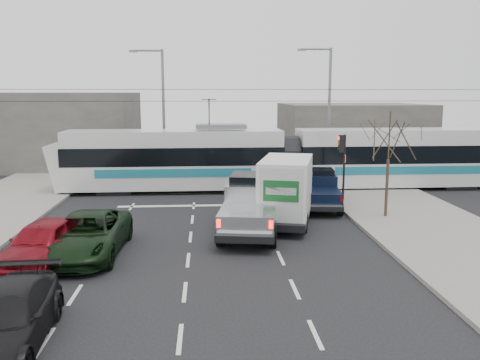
{
  "coord_description": "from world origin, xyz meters",
  "views": [
    {
      "loc": [
        -1.0,
        -20.79,
        6.03
      ],
      "look_at": [
        0.64,
        3.57,
        1.8
      ],
      "focal_mm": 38.0,
      "sensor_mm": 36.0,
      "label": 1
    }
  ],
  "objects": [
    {
      "name": "sidewalk_right",
      "position": [
        9.0,
        0.0,
        0.07
      ],
      "size": [
        6.0,
        60.0,
        0.15
      ],
      "primitive_type": "cube",
      "color": "gray",
      "rests_on": "ground"
    },
    {
      "name": "navy_pickup",
      "position": [
        4.98,
        5.13,
        0.98
      ],
      "size": [
        2.25,
        4.86,
        1.98
      ],
      "rotation": [
        0.0,
        0.0,
        -0.11
      ],
      "color": "black",
      "rests_on": "ground"
    },
    {
      "name": "green_car",
      "position": [
        -5.49,
        -2.15,
        0.78
      ],
      "size": [
        2.79,
        5.73,
        1.57
      ],
      "primitive_type": "imported",
      "rotation": [
        0.0,
        0.0,
        -0.03
      ],
      "color": "black",
      "rests_on": "ground"
    },
    {
      "name": "catenary",
      "position": [
        0.0,
        10.0,
        3.88
      ],
      "size": [
        60.0,
        0.2,
        7.0
      ],
      "color": "black",
      "rests_on": "ground"
    },
    {
      "name": "silver_pickup",
      "position": [
        0.94,
        0.94,
        1.18
      ],
      "size": [
        3.21,
        6.81,
        2.37
      ],
      "rotation": [
        0.0,
        0.0,
        -0.16
      ],
      "color": "black",
      "rests_on": "ground"
    },
    {
      "name": "building_left",
      "position": [
        -14.0,
        22.0,
        3.0
      ],
      "size": [
        14.0,
        10.0,
        6.0
      ],
      "primitive_type": "cube",
      "color": "slate",
      "rests_on": "ground"
    },
    {
      "name": "street_lamp_far",
      "position": [
        -4.19,
        16.0,
        5.11
      ],
      "size": [
        2.38,
        0.25,
        9.0
      ],
      "color": "slate",
      "rests_on": "ground"
    },
    {
      "name": "building_right",
      "position": [
        12.0,
        24.0,
        2.5
      ],
      "size": [
        12.0,
        10.0,
        5.0
      ],
      "primitive_type": "cube",
      "color": "slate",
      "rests_on": "ground"
    },
    {
      "name": "dark_car",
      "position": [
        -5.83,
        -9.16,
        0.72
      ],
      "size": [
        2.26,
        5.03,
        1.43
      ],
      "primitive_type": "imported",
      "rotation": [
        0.0,
        0.0,
        0.05
      ],
      "color": "black",
      "rests_on": "ground"
    },
    {
      "name": "ground",
      "position": [
        0.0,
        0.0,
        0.0
      ],
      "size": [
        120.0,
        120.0,
        0.0
      ],
      "primitive_type": "plane",
      "color": "black",
      "rests_on": "ground"
    },
    {
      "name": "tram",
      "position": [
        4.13,
        10.27,
        1.98
      ],
      "size": [
        27.41,
        3.05,
        5.59
      ],
      "rotation": [
        0.0,
        0.0,
        0.01
      ],
      "color": "silver",
      "rests_on": "ground"
    },
    {
      "name": "bare_tree",
      "position": [
        7.6,
        2.5,
        3.79
      ],
      "size": [
        2.4,
        2.4,
        5.0
      ],
      "color": "#47382B",
      "rests_on": "ground"
    },
    {
      "name": "rails",
      "position": [
        0.0,
        10.0,
        0.01
      ],
      "size": [
        60.0,
        1.6,
        0.03
      ],
      "primitive_type": "cube",
      "color": "#33302D",
      "rests_on": "ground"
    },
    {
      "name": "traffic_signal",
      "position": [
        6.47,
        6.5,
        2.74
      ],
      "size": [
        0.44,
        0.44,
        3.6
      ],
      "color": "black",
      "rests_on": "ground"
    },
    {
      "name": "box_truck",
      "position": [
        2.74,
        2.19,
        1.52
      ],
      "size": [
        3.62,
        6.51,
        3.09
      ],
      "rotation": [
        0.0,
        0.0,
        -0.26
      ],
      "color": "black",
      "rests_on": "ground"
    },
    {
      "name": "street_lamp_near",
      "position": [
        7.31,
        14.0,
        5.11
      ],
      "size": [
        2.38,
        0.25,
        9.0
      ],
      "color": "slate",
      "rests_on": "ground"
    },
    {
      "name": "red_car",
      "position": [
        -6.78,
        -3.07,
        0.79
      ],
      "size": [
        2.57,
        4.89,
        1.59
      ],
      "primitive_type": "imported",
      "rotation": [
        0.0,
        0.0,
        -0.15
      ],
      "color": "maroon",
      "rests_on": "ground"
    }
  ]
}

